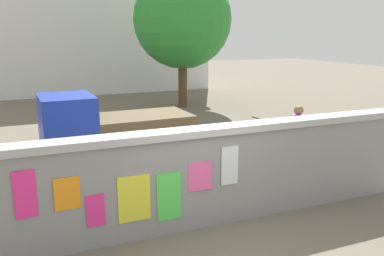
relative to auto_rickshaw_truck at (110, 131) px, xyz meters
name	(u,v)px	position (x,y,z in m)	size (l,w,h in m)	color
ground	(107,128)	(0.74, 4.23, -0.90)	(60.00, 60.00, 0.00)	#6B6051
poster_wall	(200,176)	(0.73, -3.77, -0.01)	(8.52, 0.42, 1.73)	gray
auto_rickshaw_truck	(110,131)	(0.00, 0.00, 0.00)	(3.64, 1.60, 1.85)	black
motorcycle	(240,134)	(3.69, 0.10, -0.44)	(1.90, 0.56, 0.87)	black
bicycle_near	(219,179)	(1.61, -2.76, -0.54)	(1.69, 0.49, 0.95)	black
bicycle_far	(40,198)	(-1.80, -2.39, -0.54)	(1.65, 0.61, 0.95)	black
person_walking	(297,132)	(3.94, -2.15, 0.09)	(0.44, 0.44, 1.62)	purple
tree_roadside	(182,20)	(4.75, 7.16, 2.88)	(4.20, 4.20, 5.89)	brown
building_background	(87,21)	(1.94, 14.91, 2.97)	(13.12, 5.76, 7.70)	white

